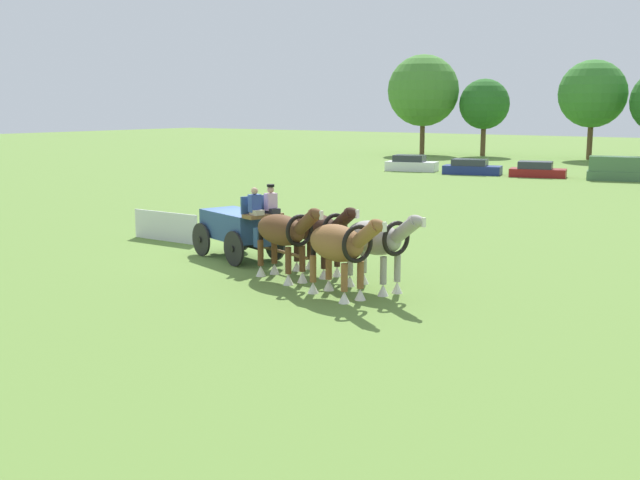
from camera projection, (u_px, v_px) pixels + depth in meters
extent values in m
plane|color=olive|center=(238.00, 258.00, 25.78)|extent=(220.00, 220.00, 0.00)
cube|color=#2D4C7A|center=(237.00, 225.00, 25.59)|extent=(2.96, 2.12, 0.91)
cube|color=brown|center=(263.00, 216.00, 24.26)|extent=(0.91, 1.35, 0.12)
cube|color=#2D4C7A|center=(270.00, 236.00, 24.06)|extent=(0.56, 1.12, 0.60)
cube|color=#2D4C7A|center=(258.00, 204.00, 24.44)|extent=(0.43, 1.19, 0.55)
cube|color=black|center=(237.00, 241.00, 25.69)|extent=(2.84, 1.05, 0.16)
cylinder|color=black|center=(275.00, 243.00, 25.32)|extent=(1.09, 0.42, 1.12)
cylinder|color=black|center=(275.00, 243.00, 25.32)|extent=(0.25, 0.23, 0.20)
cylinder|color=black|center=(234.00, 249.00, 24.38)|extent=(1.09, 0.42, 1.12)
cylinder|color=black|center=(234.00, 249.00, 24.38)|extent=(0.25, 0.23, 0.20)
cylinder|color=black|center=(241.00, 235.00, 26.99)|extent=(1.09, 0.42, 1.12)
cylinder|color=black|center=(241.00, 235.00, 26.99)|extent=(0.25, 0.23, 0.20)
cylinder|color=black|center=(201.00, 240.00, 26.06)|extent=(1.09, 0.42, 1.12)
cylinder|color=black|center=(201.00, 240.00, 26.06)|extent=(0.25, 0.23, 0.20)
cylinder|color=brown|center=(282.00, 252.00, 23.61)|extent=(2.51, 0.89, 0.10)
cube|color=#2D2D33|center=(273.00, 211.00, 24.33)|extent=(0.48, 0.43, 0.16)
cube|color=silver|center=(271.00, 202.00, 24.37)|extent=(0.34, 0.42, 0.55)
sphere|color=tan|center=(271.00, 190.00, 24.31)|extent=(0.22, 0.22, 0.22)
cylinder|color=black|center=(271.00, 186.00, 24.28)|extent=(0.24, 0.24, 0.08)
cube|color=#BCB293|center=(257.00, 212.00, 23.97)|extent=(0.48, 0.43, 0.16)
cube|color=#334C99|center=(255.00, 203.00, 24.01)|extent=(0.34, 0.42, 0.55)
sphere|color=tan|center=(254.00, 191.00, 23.95)|extent=(0.22, 0.22, 0.22)
ellipsoid|color=#331E14|center=(317.00, 229.00, 23.16)|extent=(2.15, 1.46, 0.90)
cylinder|color=#331E14|center=(337.00, 255.00, 22.90)|extent=(0.18, 0.18, 0.70)
cone|color=silver|center=(337.00, 271.00, 22.98)|extent=(0.30, 0.30, 0.30)
cylinder|color=#331E14|center=(324.00, 257.00, 22.60)|extent=(0.18, 0.18, 0.70)
cone|color=silver|center=(324.00, 274.00, 22.69)|extent=(0.30, 0.30, 0.30)
cylinder|color=#331E14|center=(310.00, 248.00, 23.98)|extent=(0.18, 0.18, 0.70)
cone|color=silver|center=(310.00, 264.00, 24.06)|extent=(0.30, 0.30, 0.30)
cylinder|color=#331E14|center=(297.00, 250.00, 23.68)|extent=(0.18, 0.18, 0.70)
cone|color=silver|center=(297.00, 266.00, 23.77)|extent=(0.30, 0.30, 0.30)
cylinder|color=#331E14|center=(343.00, 221.00, 22.11)|extent=(1.01, 0.63, 0.81)
ellipsoid|color=#331E14|center=(351.00, 213.00, 21.78)|extent=(0.65, 0.43, 0.32)
cube|color=silver|center=(357.00, 214.00, 21.56)|extent=(0.09, 0.11, 0.24)
torus|color=black|center=(335.00, 229.00, 22.45)|extent=(0.40, 0.93, 0.93)
cylinder|color=black|center=(297.00, 234.00, 24.02)|extent=(0.14, 0.14, 0.80)
ellipsoid|color=brown|center=(281.00, 230.00, 22.37)|extent=(2.23, 1.48, 0.89)
cylinder|color=brown|center=(302.00, 258.00, 22.08)|extent=(0.18, 0.18, 0.76)
cone|color=silver|center=(302.00, 277.00, 22.18)|extent=(0.30, 0.30, 0.33)
cylinder|color=brown|center=(288.00, 260.00, 21.79)|extent=(0.18, 0.18, 0.76)
cone|color=silver|center=(288.00, 279.00, 21.89)|extent=(0.30, 0.30, 0.33)
cylinder|color=brown|center=(274.00, 251.00, 23.22)|extent=(0.18, 0.18, 0.76)
cone|color=silver|center=(274.00, 269.00, 23.31)|extent=(0.30, 0.30, 0.33)
cylinder|color=brown|center=(261.00, 253.00, 22.92)|extent=(0.18, 0.18, 0.76)
cone|color=silver|center=(261.00, 271.00, 23.02)|extent=(0.30, 0.30, 0.33)
cylinder|color=brown|center=(307.00, 222.00, 21.29)|extent=(1.01, 0.63, 0.81)
ellipsoid|color=brown|center=(315.00, 214.00, 20.96)|extent=(0.65, 0.43, 0.32)
cube|color=silver|center=(321.00, 215.00, 20.74)|extent=(0.09, 0.11, 0.24)
torus|color=black|center=(299.00, 231.00, 21.63)|extent=(0.40, 0.92, 0.92)
cylinder|color=black|center=(261.00, 235.00, 23.27)|extent=(0.14, 0.14, 0.80)
ellipsoid|color=#9E998E|center=(374.00, 238.00, 21.11)|extent=(2.19, 1.49, 0.92)
cylinder|color=#9E998E|center=(397.00, 268.00, 20.84)|extent=(0.18, 0.18, 0.75)
cone|color=silver|center=(397.00, 287.00, 20.93)|extent=(0.30, 0.30, 0.32)
cylinder|color=#9E998E|center=(383.00, 270.00, 20.54)|extent=(0.18, 0.18, 0.75)
cone|color=silver|center=(383.00, 290.00, 20.63)|extent=(0.30, 0.30, 0.32)
cylinder|color=#9E998E|center=(364.00, 260.00, 21.94)|extent=(0.18, 0.18, 0.75)
cone|color=silver|center=(364.00, 278.00, 22.03)|extent=(0.30, 0.30, 0.32)
cylinder|color=#9E998E|center=(350.00, 262.00, 21.64)|extent=(0.18, 0.18, 0.75)
cone|color=silver|center=(350.00, 281.00, 21.73)|extent=(0.30, 0.30, 0.32)
cylinder|color=#9E998E|center=(406.00, 229.00, 20.04)|extent=(1.01, 0.63, 0.81)
ellipsoid|color=#9E998E|center=(416.00, 221.00, 19.71)|extent=(0.65, 0.43, 0.32)
cube|color=silver|center=(424.00, 222.00, 19.49)|extent=(0.09, 0.11, 0.24)
torus|color=black|center=(396.00, 239.00, 20.38)|extent=(0.41, 0.94, 0.95)
cylinder|color=black|center=(349.00, 243.00, 21.99)|extent=(0.14, 0.14, 0.80)
ellipsoid|color=brown|center=(336.00, 243.00, 20.34)|extent=(2.13, 1.52, 0.98)
cylinder|color=brown|center=(360.00, 275.00, 20.10)|extent=(0.18, 0.18, 0.73)
cone|color=silver|center=(360.00, 294.00, 20.19)|extent=(0.30, 0.30, 0.31)
cylinder|color=brown|center=(344.00, 278.00, 19.78)|extent=(0.18, 0.18, 0.73)
cone|color=silver|center=(344.00, 297.00, 19.87)|extent=(0.30, 0.30, 0.31)
cylinder|color=brown|center=(329.00, 266.00, 21.16)|extent=(0.18, 0.18, 0.73)
cone|color=silver|center=(329.00, 285.00, 21.25)|extent=(0.30, 0.30, 0.31)
cylinder|color=brown|center=(313.00, 269.00, 20.84)|extent=(0.18, 0.18, 0.73)
cone|color=silver|center=(313.00, 288.00, 20.93)|extent=(0.30, 0.30, 0.31)
cylinder|color=brown|center=(367.00, 234.00, 19.30)|extent=(1.01, 0.63, 0.81)
ellipsoid|color=brown|center=(377.00, 226.00, 18.96)|extent=(0.65, 0.43, 0.32)
cube|color=silver|center=(385.00, 227.00, 18.74)|extent=(0.09, 0.11, 0.24)
torus|color=black|center=(357.00, 244.00, 19.64)|extent=(0.42, 0.99, 1.00)
cylinder|color=black|center=(314.00, 248.00, 21.18)|extent=(0.14, 0.14, 0.80)
cube|color=white|center=(412.00, 166.00, 60.05)|extent=(4.21, 2.65, 0.73)
cube|color=#2D333D|center=(409.00, 158.00, 60.01)|extent=(2.66, 2.13, 0.50)
cube|color=navy|center=(472.00, 170.00, 57.03)|extent=(4.48, 2.70, 0.64)
cube|color=#2D333D|center=(470.00, 162.00, 57.01)|extent=(2.83, 2.15, 0.48)
cube|color=maroon|center=(538.00, 173.00, 54.91)|extent=(4.19, 2.65, 0.59)
cube|color=#2D333D|center=(535.00, 165.00, 54.88)|extent=(2.65, 2.13, 0.52)
cube|color=#477047|center=(626.00, 176.00, 52.23)|extent=(5.28, 2.89, 0.62)
cube|color=#477047|center=(627.00, 164.00, 52.09)|extent=(5.05, 2.71, 1.00)
cylinder|color=brown|center=(422.00, 135.00, 79.94)|extent=(0.50, 0.50, 3.99)
sphere|color=#478433|center=(423.00, 91.00, 79.16)|extent=(7.31, 7.31, 7.31)
cylinder|color=brown|center=(483.00, 139.00, 77.68)|extent=(0.50, 0.50, 3.42)
sphere|color=#286623|center=(484.00, 104.00, 77.08)|extent=(5.01, 5.01, 5.01)
cylinder|color=brown|center=(590.00, 139.00, 72.37)|extent=(0.50, 0.50, 3.91)
sphere|color=#387A2D|center=(593.00, 94.00, 71.65)|extent=(6.27, 6.27, 6.27)
cube|color=silver|center=(166.00, 227.00, 28.93)|extent=(3.20, 0.11, 1.10)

